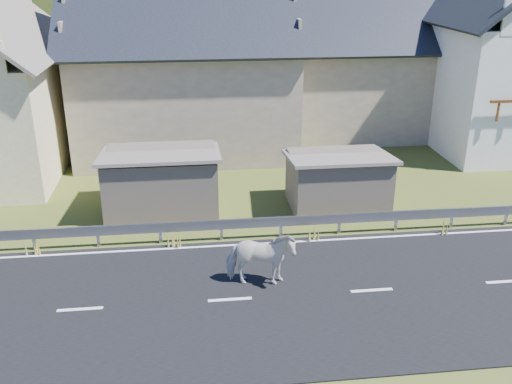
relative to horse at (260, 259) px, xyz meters
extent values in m
plane|color=#3B4718|center=(-0.93, -0.70, -0.87)|extent=(160.00, 160.00, 0.00)
cube|color=black|center=(-0.93, -0.70, -0.85)|extent=(60.00, 7.00, 0.04)
cube|color=silver|center=(-0.93, -0.70, -0.83)|extent=(60.00, 6.60, 0.01)
cube|color=#93969B|center=(-0.93, 2.98, -0.29)|extent=(28.00, 0.08, 0.34)
cube|color=#93969B|center=(-6.93, 3.00, -0.52)|extent=(0.10, 0.06, 0.70)
cube|color=#93969B|center=(-4.93, 3.00, -0.52)|extent=(0.10, 0.06, 0.70)
cube|color=#93969B|center=(-2.93, 3.00, -0.52)|extent=(0.10, 0.06, 0.70)
cube|color=#93969B|center=(-0.93, 3.00, -0.52)|extent=(0.10, 0.06, 0.70)
cube|color=#93969B|center=(1.07, 3.00, -0.52)|extent=(0.10, 0.06, 0.70)
cube|color=#93969B|center=(3.07, 3.00, -0.52)|extent=(0.10, 0.06, 0.70)
cube|color=#93969B|center=(5.07, 3.00, -0.52)|extent=(0.10, 0.06, 0.70)
cube|color=#93969B|center=(7.07, 3.00, -0.52)|extent=(0.10, 0.06, 0.70)
cube|color=#93969B|center=(9.07, 3.00, -0.52)|extent=(0.10, 0.06, 0.70)
cube|color=#6E6153|center=(-2.93, 5.80, 0.23)|extent=(4.30, 3.30, 2.40)
cube|color=#6E6153|center=(3.57, 5.30, 0.13)|extent=(3.80, 2.90, 2.20)
cube|color=tan|center=(-1.93, 14.30, 1.63)|extent=(10.00, 9.00, 5.00)
cube|color=tan|center=(8.07, 16.30, 1.43)|extent=(9.00, 8.00, 4.60)
cube|color=white|center=(14.07, 13.30, 2.13)|extent=(8.00, 10.00, 6.00)
ellipsoid|color=#223312|center=(4.07, 179.30, -20.87)|extent=(440.00, 280.00, 260.00)
imported|color=silver|center=(0.00, 0.00, 0.00)|extent=(1.16, 2.07, 1.66)
camera|label=1|loc=(-1.79, -14.02, 7.77)|focal=40.00mm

